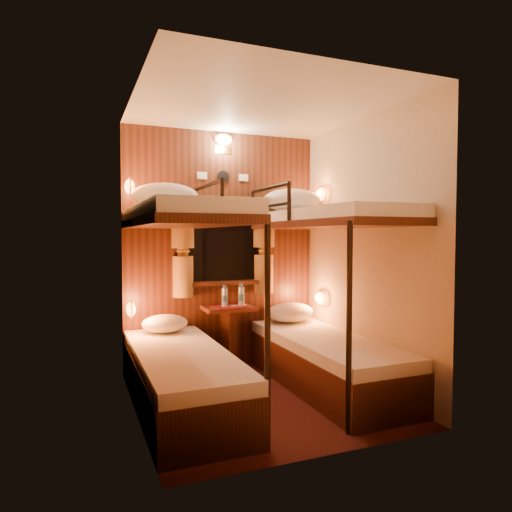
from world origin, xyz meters
name	(u,v)px	position (x,y,z in m)	size (l,w,h in m)	color
floor	(261,399)	(0.00, 0.00, 0.00)	(2.10, 2.10, 0.00)	#370F0F
ceiling	(261,105)	(0.00, 0.00, 2.40)	(2.10, 2.10, 0.00)	silver
wall_back	(222,250)	(0.00, 1.05, 1.20)	(2.40, 2.40, 0.00)	#C6B293
wall_front	(328,261)	(0.00, -1.05, 1.20)	(2.40, 2.40, 0.00)	#C6B293
wall_left	(135,256)	(-1.00, 0.00, 1.20)	(2.40, 2.40, 0.00)	#C6B293
wall_right	(364,252)	(1.00, 0.00, 1.20)	(2.40, 2.40, 0.00)	#C6B293
back_panel	(223,250)	(0.00, 1.04, 1.20)	(2.00, 0.03, 2.40)	#331A0E
bunk_left	(181,337)	(-0.65, 0.07, 0.56)	(0.72, 1.90, 1.82)	#331A0E
bunk_right	(326,325)	(0.65, 0.07, 0.56)	(0.72, 1.90, 1.82)	#331A0E
window	(224,252)	(0.00, 1.00, 1.18)	(1.00, 0.12, 0.79)	black
curtains	(225,244)	(0.00, 0.97, 1.26)	(1.10, 0.22, 1.00)	olive
back_fixtures	(223,147)	(0.00, 1.00, 2.25)	(0.54, 0.09, 0.48)	black
reading_lamps	(233,247)	(0.00, 0.70, 1.24)	(2.00, 0.20, 1.25)	orange
table	(229,330)	(0.00, 0.85, 0.41)	(0.50, 0.34, 0.66)	#5B1D14
bottle_left	(225,297)	(-0.05, 0.83, 0.74)	(0.06, 0.06, 0.22)	#99BFE5
bottle_right	(241,296)	(0.12, 0.81, 0.75)	(0.07, 0.07, 0.22)	#99BFE5
sachet_a	(242,305)	(0.15, 0.88, 0.65)	(0.08, 0.06, 0.01)	silver
sachet_b	(235,306)	(0.06, 0.83, 0.65)	(0.08, 0.06, 0.01)	silver
pillow_lower_left	(165,323)	(-0.65, 0.76, 0.54)	(0.42, 0.30, 0.17)	white
pillow_lower_right	(290,312)	(0.65, 0.79, 0.56)	(0.51, 0.36, 0.20)	white
pillow_upper_left	(166,196)	(-0.65, 0.66, 1.70)	(0.59, 0.42, 0.23)	white
pillow_upper_right	(292,200)	(0.65, 0.75, 1.71)	(0.61, 0.44, 0.24)	white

